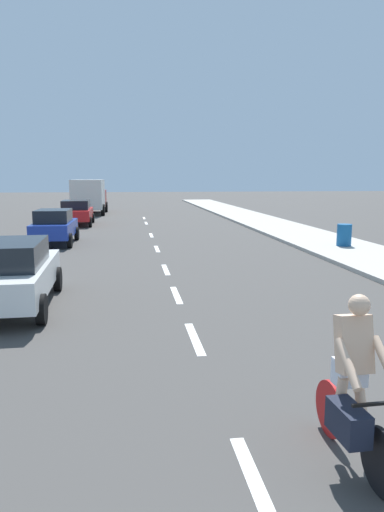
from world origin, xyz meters
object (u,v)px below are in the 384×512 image
(delivery_truck, at_px, (89,196))
(trash_bin_far, at_px, (344,235))
(parked_car_white, at_px, (8,272))
(parked_car_blue, at_px, (54,226))
(cyclist, at_px, (353,390))
(parked_car_red, at_px, (76,212))

(delivery_truck, height_order, trash_bin_far, delivery_truck)
(parked_car_white, xyz_separation_m, delivery_truck, (-0.36, 28.69, 0.66))
(parked_car_white, distance_m, parked_car_blue, 10.73)
(cyclist, bearing_deg, trash_bin_far, -117.23)
(parked_car_blue, xyz_separation_m, parked_car_red, (0.07, 8.75, 0.01))
(parked_car_blue, relative_size, delivery_truck, 0.62)
(trash_bin_far, bearing_deg, parked_car_white, -147.19)
(delivery_truck, distance_m, trash_bin_far, 24.36)
(parked_car_white, bearing_deg, cyclist, -55.35)
(delivery_truck, bearing_deg, cyclist, -80.50)
(cyclist, relative_size, delivery_truck, 0.29)
(parked_car_white, bearing_deg, delivery_truck, 88.91)
(cyclist, relative_size, parked_car_red, 0.41)
(parked_car_white, distance_m, parked_car_red, 19.47)
(parked_car_red, bearing_deg, trash_bin_far, -45.24)
(parked_car_white, xyz_separation_m, trash_bin_far, (11.72, 7.56, -0.24))
(parked_car_white, xyz_separation_m, parked_car_red, (-0.46, 19.47, 0.00))
(parked_car_blue, xyz_separation_m, delivery_truck, (0.17, 17.97, 0.67))
(parked_car_white, height_order, delivery_truck, delivery_truck)
(cyclist, height_order, parked_car_red, cyclist)
(cyclist, height_order, parked_car_white, cyclist)
(parked_car_blue, relative_size, parked_car_red, 0.88)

